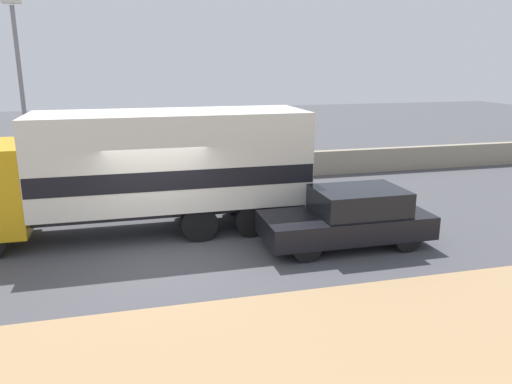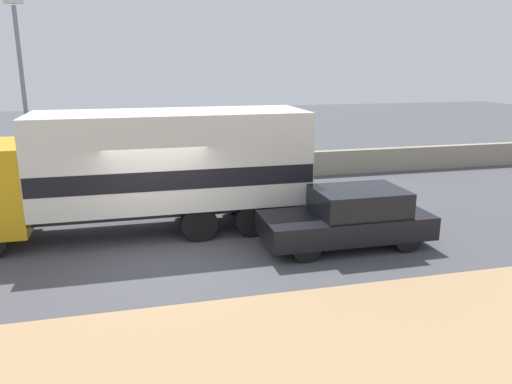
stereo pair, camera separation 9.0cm
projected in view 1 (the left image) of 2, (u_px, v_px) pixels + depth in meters
ground_plane at (163, 259)px, 11.78m from camera, size 80.00×80.00×0.00m
stone_wall_backdrop at (147, 172)px, 18.77m from camera, size 60.00×0.35×0.98m
street_lamp at (21, 84)px, 16.36m from camera, size 0.56×0.28×6.49m
box_truck at (146, 167)px, 13.21m from camera, size 9.00×2.49×3.25m
car_hatchback at (350, 217)px, 12.50m from camera, size 4.22×1.77×1.46m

